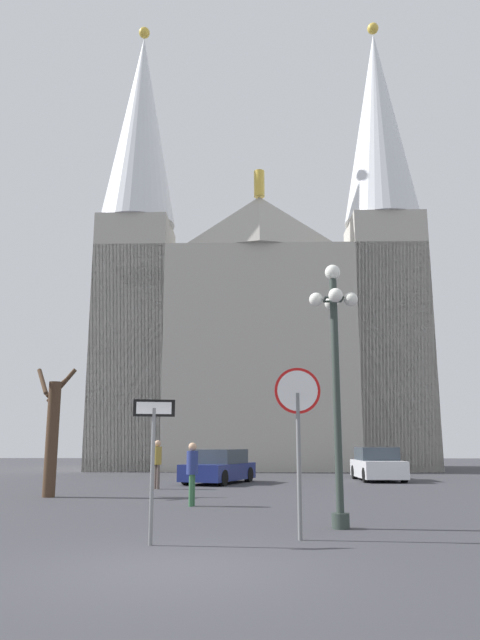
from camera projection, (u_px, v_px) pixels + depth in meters
The scene contains 10 objects.
ground_plane at pixel (174, 569), 8.10m from camera, with size 120.00×120.00×0.00m, color #38383D.
cathedral at pixel (260, 320), 40.81m from camera, with size 21.64×10.60×31.40m.
stop_sign at pixel (298, 416), 10.96m from camera, with size 0.85×0.08×3.06m.
one_way_arrow_sign at pixel (153, 448), 10.31m from camera, with size 0.72×0.20×2.43m.
street_lamp at pixel (335, 362), 12.61m from camera, with size 1.05×1.05×5.51m.
bare_tree at pixel (52, 433), 19.28m from camera, with size 1.25×1.26×4.15m.
parked_car_near_navy at pixel (219, 467), 25.46m from camera, with size 3.14×4.48×1.42m.
parked_car_far_white at pixel (377, 465), 27.25m from camera, with size 1.94×4.10×1.49m.
pedestrian_walking at pixel (157, 459), 22.41m from camera, with size 0.32×0.32×1.79m.
pedestrian_standing at pixel (192, 467), 16.38m from camera, with size 0.32×0.32×1.70m.
Camera 1 is at (1.18, -8.58, 1.69)m, focal length 33.47 mm.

